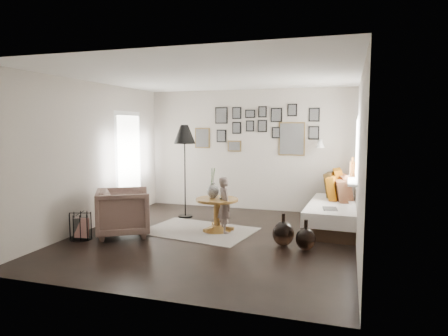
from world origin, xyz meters
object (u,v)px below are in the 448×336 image
(magazine_basket, at_px, (81,226))
(vase, at_px, (213,189))
(demijohn_small, at_px, (306,239))
(demijohn_large, at_px, (283,233))
(pedestal_table, at_px, (217,216))
(floor_lamp, at_px, (185,138))
(armchair, at_px, (124,212))
(child, at_px, (225,205))
(daybed, at_px, (334,210))

(magazine_basket, bearing_deg, vase, 31.39)
(demijohn_small, bearing_deg, demijohn_large, 161.08)
(pedestal_table, xyz_separation_m, vase, (-0.08, 0.02, 0.47))
(pedestal_table, distance_m, demijohn_large, 1.33)
(pedestal_table, distance_m, vase, 0.48)
(floor_lamp, xyz_separation_m, demijohn_small, (2.53, -1.46, -1.42))
(vase, bearing_deg, armchair, -151.62)
(demijohn_large, xyz_separation_m, child, (-1.07, 0.44, 0.29))
(vase, height_order, armchair, vase)
(vase, xyz_separation_m, floor_lamp, (-0.87, 0.82, 0.85))
(armchair, bearing_deg, daybed, -95.87)
(daybed, relative_size, demijohn_small, 4.61)
(magazine_basket, distance_m, demijohn_small, 3.57)
(child, bearing_deg, daybed, -96.17)
(pedestal_table, relative_size, child, 0.76)
(armchair, bearing_deg, pedestal_table, -95.13)
(demijohn_large, bearing_deg, demijohn_small, -18.92)
(child, bearing_deg, vase, 35.67)
(daybed, relative_size, demijohn_large, 4.19)
(daybed, xyz_separation_m, magazine_basket, (-3.88, -2.03, -0.10))
(vase, xyz_separation_m, demijohn_large, (1.31, -0.52, -0.54))
(pedestal_table, bearing_deg, child, -22.08)
(vase, xyz_separation_m, child, (0.24, -0.09, -0.25))
(vase, distance_m, demijohn_small, 1.87)
(demijohn_large, bearing_deg, armchair, -175.74)
(daybed, distance_m, demijohn_large, 1.58)
(pedestal_table, height_order, vase, vase)
(pedestal_table, relative_size, floor_lamp, 0.40)
(floor_lamp, distance_m, demijohn_small, 3.25)
(vase, bearing_deg, child, -19.49)
(daybed, bearing_deg, pedestal_table, -152.24)
(armchair, xyz_separation_m, child, (1.57, 0.64, 0.09))
(pedestal_table, distance_m, daybed, 2.14)
(vase, distance_m, demijohn_large, 1.51)
(armchair, height_order, demijohn_large, armchair)
(magazine_basket, bearing_deg, demijohn_small, 8.02)
(vase, distance_m, floor_lamp, 1.47)
(vase, distance_m, daybed, 2.24)
(daybed, xyz_separation_m, demijohn_large, (-0.70, -1.41, -0.12))
(pedestal_table, xyz_separation_m, magazine_basket, (-1.95, -1.12, -0.06))
(floor_lamp, bearing_deg, demijohn_small, -29.94)
(floor_lamp, bearing_deg, demijohn_large, -31.53)
(pedestal_table, bearing_deg, demijohn_large, -22.21)
(armchair, xyz_separation_m, floor_lamp, (0.46, 1.54, 1.20))
(demijohn_large, bearing_deg, magazine_basket, -169.02)
(armchair, bearing_deg, floor_lamp, -48.31)
(magazine_basket, bearing_deg, child, 26.57)
(floor_lamp, xyz_separation_m, magazine_basket, (-1.00, -1.96, -1.38))
(pedestal_table, height_order, floor_lamp, floor_lamp)
(daybed, xyz_separation_m, child, (-1.77, -0.97, 0.17))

